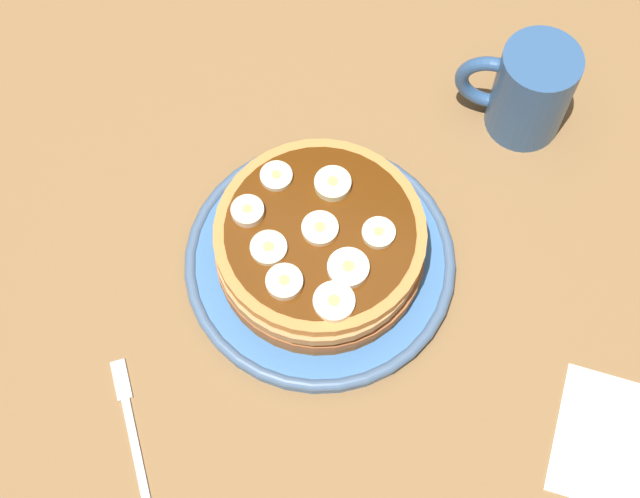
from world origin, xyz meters
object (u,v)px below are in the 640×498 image
at_px(banana_slice_6, 269,248).
at_px(banana_slice_8, 276,176).
at_px(banana_slice_0, 317,226).
at_px(banana_slice_1, 330,183).
at_px(banana_slice_5, 248,212).
at_px(banana_slice_3, 284,282).
at_px(pancake_stack, 322,246).
at_px(coffee_mug, 528,89).
at_px(napkin, 623,444).
at_px(fork, 130,424).
at_px(banana_slice_7, 334,302).
at_px(banana_slice_2, 379,233).
at_px(banana_slice_4, 348,268).
at_px(plate, 320,261).

bearing_deg(banana_slice_6, banana_slice_8, -79.75).
relative_size(banana_slice_0, banana_slice_1, 0.98).
bearing_deg(banana_slice_5, banana_slice_3, 131.09).
xyz_separation_m(pancake_stack, coffee_mug, (-0.14, -0.20, 0.01)).
distance_m(coffee_mug, napkin, 0.32).
distance_m(banana_slice_1, fork, 0.26).
bearing_deg(banana_slice_7, pancake_stack, -67.45).
distance_m(banana_slice_1, banana_slice_7, 0.11).
distance_m(banana_slice_0, napkin, 0.31).
bearing_deg(banana_slice_5, banana_slice_8, -109.49).
relative_size(pancake_stack, banana_slice_2, 6.70).
bearing_deg(coffee_mug, banana_slice_6, 50.85).
height_order(banana_slice_3, banana_slice_5, same).
height_order(banana_slice_0, banana_slice_6, same).
height_order(pancake_stack, banana_slice_8, banana_slice_8).
xyz_separation_m(banana_slice_5, banana_slice_8, (-0.01, -0.04, -0.00)).
xyz_separation_m(banana_slice_4, napkin, (-0.25, 0.06, -0.07)).
height_order(banana_slice_8, fork, banana_slice_8).
xyz_separation_m(pancake_stack, banana_slice_7, (-0.02, 0.06, 0.03)).
height_order(plate, banana_slice_5, banana_slice_5).
xyz_separation_m(banana_slice_4, fork, (0.15, 0.15, -0.07)).
relative_size(banana_slice_2, banana_slice_5, 1.01).
bearing_deg(banana_slice_3, pancake_stack, -108.28).
bearing_deg(banana_slice_6, banana_slice_1, -115.82).
xyz_separation_m(banana_slice_7, napkin, (-0.25, 0.03, -0.07)).
height_order(pancake_stack, napkin, pancake_stack).
distance_m(banana_slice_8, napkin, 0.36).
bearing_deg(banana_slice_4, napkin, 165.59).
relative_size(plate, fork, 2.05).
height_order(plate, fork, plate).
xyz_separation_m(banana_slice_0, banana_slice_7, (-0.03, 0.06, -0.00)).
bearing_deg(banana_slice_5, coffee_mug, -136.52).
relative_size(banana_slice_1, banana_slice_4, 0.92).
bearing_deg(banana_slice_4, fork, 45.44).
bearing_deg(banana_slice_1, banana_slice_3, 82.09).
bearing_deg(banana_slice_6, banana_slice_3, 128.03).
xyz_separation_m(banana_slice_1, banana_slice_8, (0.05, 0.00, -0.00)).
bearing_deg(banana_slice_1, pancake_stack, 95.78).
xyz_separation_m(banana_slice_0, napkin, (-0.28, 0.09, -0.07)).
distance_m(pancake_stack, banana_slice_2, 0.06).
bearing_deg(banana_slice_7, banana_slice_1, -74.14).
relative_size(banana_slice_5, banana_slice_7, 0.82).
xyz_separation_m(banana_slice_5, fork, (0.05, 0.18, -0.07)).
bearing_deg(pancake_stack, banana_slice_5, 0.52).
bearing_deg(banana_slice_3, banana_slice_8, -70.60).
distance_m(banana_slice_6, banana_slice_8, 0.07).
relative_size(plate, pancake_stack, 1.29).
distance_m(banana_slice_2, coffee_mug, 0.21).
distance_m(pancake_stack, banana_slice_3, 0.06).
bearing_deg(banana_slice_7, coffee_mug, -115.01).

